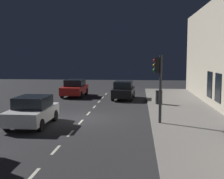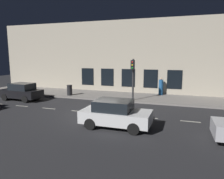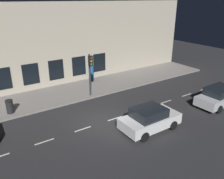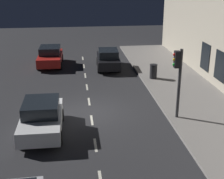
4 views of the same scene
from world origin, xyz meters
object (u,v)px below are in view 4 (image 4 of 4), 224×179
traffic_light (178,73)px  trash_bin (153,71)px  parked_car_2 (42,117)px  parked_car_3 (108,59)px  parked_car_0 (50,56)px

traffic_light → trash_bin: bearing=86.0°
parked_car_2 → trash_bin: bearing=-135.2°
parked_car_3 → trash_bin: 4.44m
traffic_light → trash_bin: 6.86m
parked_car_0 → parked_car_2: same height
parked_car_3 → parked_car_2: bearing=-109.8°
parked_car_2 → parked_car_3: (4.40, 10.53, -0.00)m
parked_car_3 → trash_bin: parked_car_3 is taller
trash_bin → parked_car_3: bearing=130.5°
parked_car_2 → trash_bin: size_ratio=3.89×
parked_car_2 → trash_bin: 10.21m
traffic_light → trash_bin: (0.46, 6.57, -1.92)m
parked_car_0 → parked_car_3: size_ratio=1.03×
parked_car_3 → trash_bin: (2.88, -3.37, -0.12)m
trash_bin → parked_car_0: bearing=147.3°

